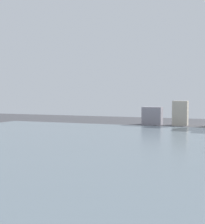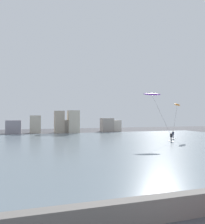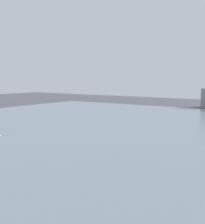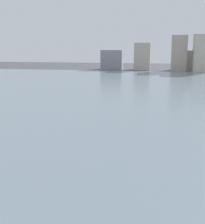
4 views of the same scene
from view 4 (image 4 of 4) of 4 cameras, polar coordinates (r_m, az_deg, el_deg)
name	(u,v)px [view 4 (image 4 of 4)]	position (r m, az deg, el deg)	size (l,w,h in m)	color
water_bay	(174,96)	(30.09, 12.77, 2.81)	(84.00, 52.00, 0.10)	slate
far_shore_buildings	(190,57)	(58.91, 15.54, 9.60)	(33.25, 5.96, 6.36)	gray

